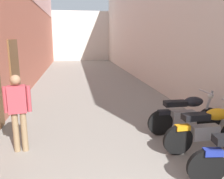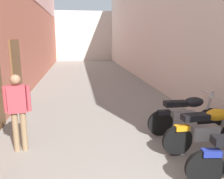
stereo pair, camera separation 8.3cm
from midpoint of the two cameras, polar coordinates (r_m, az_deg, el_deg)
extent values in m
plane|color=gray|center=(10.17, -3.90, -0.30)|extent=(39.44, 39.44, 0.00)
cube|color=#B76651|center=(12.15, -19.65, 18.28)|extent=(0.40, 23.44, 7.23)
cube|color=brown|center=(8.28, -21.95, 3.59)|extent=(0.06, 1.10, 2.20)
cube|color=beige|center=(12.50, 9.23, 17.66)|extent=(0.40, 23.44, 6.80)
cube|color=beige|center=(24.62, -6.82, 12.78)|extent=(8.45, 2.00, 4.76)
cylinder|color=black|center=(4.06, 22.18, -17.37)|extent=(0.61, 0.15, 0.60)
cube|color=navy|center=(3.97, 23.58, -13.95)|extent=(0.30, 0.17, 0.10)
cylinder|color=black|center=(4.84, 16.08, -11.88)|extent=(0.60, 0.10, 0.60)
cube|color=#9E9EA3|center=(5.07, 22.07, -9.73)|extent=(0.57, 0.22, 0.28)
ellipsoid|color=orange|center=(5.07, 24.60, -5.60)|extent=(0.49, 0.28, 0.24)
cube|color=black|center=(4.83, 20.09, -6.34)|extent=(0.53, 0.24, 0.12)
cube|color=orange|center=(4.78, 17.14, -8.91)|extent=(0.29, 0.15, 0.10)
cylinder|color=black|center=(6.20, 23.00, -6.92)|extent=(0.60, 0.09, 0.60)
cylinder|color=black|center=(5.65, 12.08, -8.04)|extent=(0.60, 0.09, 0.60)
cube|color=#9E9EA3|center=(5.84, 17.44, -6.42)|extent=(0.56, 0.21, 0.28)
ellipsoid|color=black|center=(5.84, 19.69, -2.89)|extent=(0.48, 0.27, 0.24)
cube|color=black|center=(5.64, 15.57, -3.35)|extent=(0.52, 0.23, 0.12)
cylinder|color=#9E9EA3|center=(6.06, 22.72, -3.86)|extent=(0.25, 0.06, 0.77)
cylinder|color=#9E9EA3|center=(5.94, 22.43, -0.66)|extent=(0.04, 0.58, 0.04)
sphere|color=silver|center=(6.03, 23.33, -1.54)|extent=(0.14, 0.14, 0.14)
cube|color=black|center=(5.60, 12.97, -5.47)|extent=(0.28, 0.14, 0.10)
cylinder|color=#8C7251|center=(5.15, -21.96, -9.49)|extent=(0.12, 0.12, 0.82)
cylinder|color=#8C7251|center=(5.11, -20.20, -9.50)|extent=(0.12, 0.12, 0.82)
cube|color=#B23D47|center=(4.92, -21.71, -2.12)|extent=(0.36, 0.24, 0.54)
sphere|color=#997051|center=(4.85, -22.07, 2.23)|extent=(0.20, 0.20, 0.20)
cylinder|color=#B23D47|center=(4.98, -24.17, -2.18)|extent=(0.08, 0.08, 0.52)
cylinder|color=#B23D47|center=(4.88, -19.19, -2.06)|extent=(0.08, 0.08, 0.52)
camera|label=1|loc=(0.04, -89.57, 0.10)|focal=37.53mm
camera|label=2|loc=(0.04, 90.43, -0.10)|focal=37.53mm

